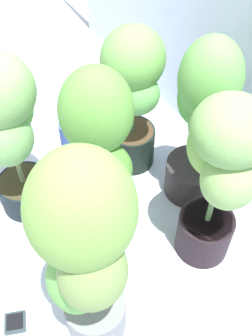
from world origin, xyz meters
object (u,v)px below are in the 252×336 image
potted_plant_back_center (203,117)px  potted_plant_back_left (132,90)px  potted_plant_front_right (84,247)px  potted_plant_center (99,151)px  potted_plant_front_left (5,124)px  hygrometer_box (15,323)px  potted_plant_back_right (219,173)px  nutrient_bottle (68,142)px

potted_plant_back_center → potted_plant_back_left: bearing=-156.2°
potted_plant_front_right → potted_plant_center: bearing=145.4°
potted_plant_back_center → potted_plant_front_left: 0.80m
potted_plant_front_left → hygrometer_box: bearing=-27.0°
potted_plant_back_left → potted_plant_back_right: bearing=-1.3°
potted_plant_front_right → potted_plant_back_right: 0.57m
potted_plant_back_right → potted_plant_front_left: bearing=-138.4°
potted_plant_back_center → nutrient_bottle: bearing=-140.3°
potted_plant_back_center → hygrometer_box: 1.11m
potted_plant_back_right → nutrient_bottle: bearing=-161.6°
potted_plant_back_left → nutrient_bottle: size_ratio=3.01×
potted_plant_center → potted_plant_back_right: bearing=50.3°
potted_plant_back_left → potted_plant_center: (0.33, -0.35, 0.09)m
potted_plant_back_right → potted_plant_center: potted_plant_center is taller
potted_plant_back_center → hygrometer_box: (0.18, -0.99, -0.46)m
potted_plant_back_left → potted_plant_front_left: size_ratio=0.93×
potted_plant_back_right → hygrometer_box: bearing=-96.6°
potted_plant_front_right → potted_plant_front_left: bearing=179.7°
potted_plant_back_left → nutrient_bottle: bearing=-123.0°
potted_plant_front_left → potted_plant_back_left: bearing=87.4°
potted_plant_back_right → potted_plant_back_center: bearing=150.8°
potted_plant_back_center → potted_plant_front_left: bearing=-116.0°
potted_plant_front_right → potted_plant_back_left: size_ratio=1.24×
potted_plant_back_center → potted_plant_back_left: 0.35m
potted_plant_back_left → potted_plant_front_right: bearing=-41.1°
potted_plant_back_right → potted_plant_center: size_ratio=0.93×
potted_plant_back_left → potted_plant_front_left: (-0.03, -0.57, 0.05)m
potted_plant_back_center → potted_plant_back_right: (0.28, -0.16, 0.02)m
potted_plant_center → nutrient_bottle: potted_plant_center is taller
nutrient_bottle → hygrometer_box: bearing=-39.8°
hygrometer_box → nutrient_bottle: (-0.69, 0.57, 0.11)m
potted_plant_front_right → potted_plant_back_right: size_ratio=1.15×
potted_plant_back_right → potted_plant_front_right: bearing=-83.9°
potted_plant_back_center → potted_plant_back_left: (-0.32, -0.14, -0.02)m
potted_plant_back_right → potted_plant_back_left: size_ratio=1.09×
potted_plant_back_center → potted_plant_center: 0.49m
potted_plant_front_left → hygrometer_box: potted_plant_front_left is taller
potted_plant_center → hygrometer_box: 0.75m
potted_plant_back_center → hygrometer_box: potted_plant_back_center is taller
potted_plant_back_center → nutrient_bottle: 0.74m
potted_plant_back_left → potted_plant_center: bearing=-46.6°
potted_plant_front_right → nutrient_bottle: potted_plant_front_right is taller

